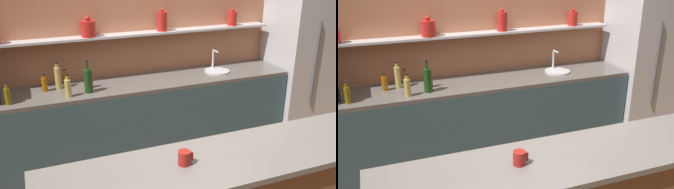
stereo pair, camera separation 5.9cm
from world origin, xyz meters
TOP-DOWN VIEW (x-y plane):
  - back_wall_unit at (-0.00, 1.60)m, footprint 5.20×0.28m
  - back_counter_unit at (-0.16, 1.24)m, footprint 3.63×0.62m
  - refrigerator at (2.14, 1.20)m, footprint 0.92×0.73m
  - sink_fixture at (0.87, 1.25)m, footprint 0.30×0.30m
  - bottle_spirit_1 at (-0.96, 1.34)m, footprint 0.06×0.06m
  - bottle_spirit_2 at (-0.90, 1.06)m, footprint 0.06×0.06m
  - bottle_wine_3 at (-0.69, 1.11)m, footprint 0.08×0.08m
  - bottle_sauce_4 at (-0.88, 1.38)m, footprint 0.05×0.05m
  - bottle_sauce_5 at (-0.64, 1.25)m, footprint 0.05×0.05m
  - bottle_sauce_6 at (-1.10, 1.31)m, footprint 0.06×0.06m
  - bottle_oil_7 at (-1.45, 1.07)m, footprint 0.05×0.05m
  - coffee_mug at (-0.41, -0.66)m, footprint 0.10×0.08m

SIDE VIEW (x-z plane):
  - back_counter_unit at x=-0.16m, z-range 0.00..0.92m
  - refrigerator at x=2.14m, z-range 0.00..1.85m
  - sink_fixture at x=0.87m, z-range 0.82..1.07m
  - bottle_sauce_5 at x=-0.64m, z-range 0.90..1.09m
  - bottle_sauce_6 at x=-1.10m, z-range 0.90..1.09m
  - bottle_sauce_4 at x=-0.88m, z-range 0.91..1.10m
  - bottle_oil_7 at x=-1.45m, z-range 0.90..1.12m
  - bottle_spirit_2 at x=-0.90m, z-range 0.90..1.14m
  - bottle_spirit_1 at x=-0.96m, z-range 0.90..1.19m
  - bottle_wine_3 at x=-0.69m, z-range 0.88..1.22m
  - coffee_mug at x=-0.41m, z-range 1.02..1.11m
  - back_wall_unit at x=0.00m, z-range 0.00..2.60m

